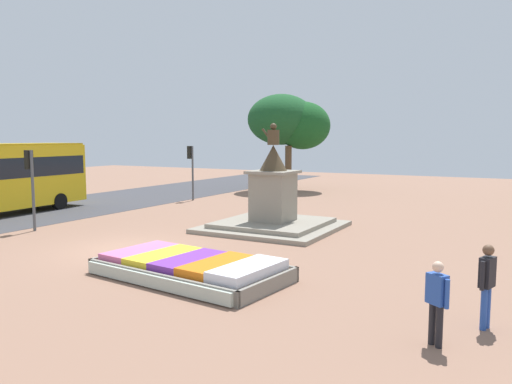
{
  "coord_description": "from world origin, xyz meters",
  "views": [
    {
      "loc": [
        12.23,
        -12.99,
        3.91
      ],
      "look_at": [
        3.36,
        3.28,
        1.91
      ],
      "focal_mm": 35.0,
      "sensor_mm": 36.0,
      "label": 1
    }
  ],
  "objects_px": {
    "flower_planter": "(191,268)",
    "pedestrian_near_planter": "(487,280)",
    "traffic_light_mid_block": "(31,174)",
    "statue_monument": "(273,207)",
    "traffic_light_far_corner": "(191,162)",
    "pedestrian_with_handbag": "(437,298)"
  },
  "relations": [
    {
      "from": "traffic_light_mid_block",
      "to": "pedestrian_near_planter",
      "type": "xyz_separation_m",
      "value": [
        17.74,
        -2.85,
        -1.37
      ]
    },
    {
      "from": "pedestrian_with_handbag",
      "to": "pedestrian_near_planter",
      "type": "xyz_separation_m",
      "value": [
        0.76,
        1.39,
        0.09
      ]
    },
    {
      "from": "statue_monument",
      "to": "pedestrian_near_planter",
      "type": "height_order",
      "value": "statue_monument"
    },
    {
      "from": "pedestrian_near_planter",
      "to": "traffic_light_far_corner",
      "type": "bearing_deg",
      "value": 140.95
    },
    {
      "from": "traffic_light_mid_block",
      "to": "pedestrian_near_planter",
      "type": "distance_m",
      "value": 18.02
    },
    {
      "from": "statue_monument",
      "to": "pedestrian_near_planter",
      "type": "distance_m",
      "value": 12.05
    },
    {
      "from": "traffic_light_far_corner",
      "to": "pedestrian_with_handbag",
      "type": "relative_size",
      "value": 2.1
    },
    {
      "from": "pedestrian_near_planter",
      "to": "pedestrian_with_handbag",
      "type": "bearing_deg",
      "value": -118.67
    },
    {
      "from": "traffic_light_mid_block",
      "to": "pedestrian_with_handbag",
      "type": "relative_size",
      "value": 2.09
    },
    {
      "from": "traffic_light_far_corner",
      "to": "statue_monument",
      "type": "bearing_deg",
      "value": -35.78
    },
    {
      "from": "pedestrian_with_handbag",
      "to": "pedestrian_near_planter",
      "type": "relative_size",
      "value": 0.92
    },
    {
      "from": "flower_planter",
      "to": "pedestrian_with_handbag",
      "type": "distance_m",
      "value": 7.03
    },
    {
      "from": "flower_planter",
      "to": "pedestrian_near_planter",
      "type": "height_order",
      "value": "pedestrian_near_planter"
    },
    {
      "from": "traffic_light_far_corner",
      "to": "pedestrian_near_planter",
      "type": "xyz_separation_m",
      "value": [
        17.99,
        -14.59,
        -1.38
      ]
    },
    {
      "from": "traffic_light_mid_block",
      "to": "pedestrian_near_planter",
      "type": "bearing_deg",
      "value": -9.12
    },
    {
      "from": "statue_monument",
      "to": "traffic_light_far_corner",
      "type": "height_order",
      "value": "statue_monument"
    },
    {
      "from": "statue_monument",
      "to": "traffic_light_mid_block",
      "type": "xyz_separation_m",
      "value": [
        -8.8,
        -5.23,
        1.45
      ]
    },
    {
      "from": "pedestrian_with_handbag",
      "to": "flower_planter",
      "type": "bearing_deg",
      "value": 167.08
    },
    {
      "from": "traffic_light_far_corner",
      "to": "traffic_light_mid_block",
      "type": "bearing_deg",
      "value": -88.78
    },
    {
      "from": "flower_planter",
      "to": "pedestrian_with_handbag",
      "type": "xyz_separation_m",
      "value": [
        6.82,
        -1.56,
        0.67
      ]
    },
    {
      "from": "pedestrian_near_planter",
      "to": "traffic_light_mid_block",
      "type": "bearing_deg",
      "value": 170.88
    },
    {
      "from": "flower_planter",
      "to": "traffic_light_far_corner",
      "type": "relative_size",
      "value": 1.69
    }
  ]
}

